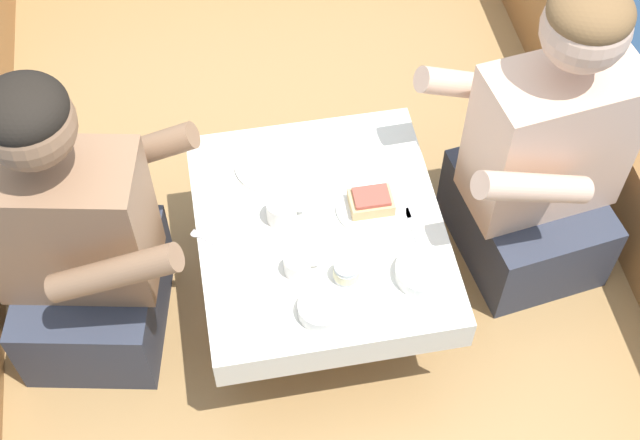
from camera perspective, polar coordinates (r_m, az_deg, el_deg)
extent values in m
plane|color=navy|center=(2.96, -0.50, -5.25)|extent=(60.00, 60.00, 0.00)
cube|color=#A87F4C|center=(2.83, -0.52, -3.75)|extent=(1.94, 2.90, 0.29)
cube|color=#936033|center=(2.83, 18.56, 2.54)|extent=(0.06, 2.90, 0.31)
cylinder|color=#B2B2B7|center=(2.50, 0.00, -2.77)|extent=(0.07, 0.07, 0.33)
cube|color=#A87F4C|center=(2.35, 0.00, -0.47)|extent=(0.62, 0.70, 0.02)
cube|color=white|center=(2.34, 0.00, -0.31)|extent=(0.65, 0.73, 0.00)
cube|color=white|center=(2.20, 1.69, -8.71)|extent=(0.65, 0.00, 0.10)
cube|color=white|center=(2.61, -1.42, 5.43)|extent=(0.65, 0.00, 0.10)
cube|color=#333847|center=(2.56, -14.15, -4.70)|extent=(0.44, 0.50, 0.26)
cube|color=#936B4C|center=(2.28, -15.86, -0.23)|extent=(0.44, 0.29, 0.42)
sphere|color=#936B4C|center=(2.01, -18.19, 5.87)|extent=(0.21, 0.21, 0.21)
ellipsoid|color=black|center=(1.97, -18.53, 6.77)|extent=(0.20, 0.20, 0.11)
cylinder|color=#936B4C|center=(2.30, -11.72, 4.24)|extent=(0.34, 0.13, 0.21)
cylinder|color=#936B4C|center=(2.09, -13.09, -3.33)|extent=(0.34, 0.13, 0.21)
cube|color=#333847|center=(2.69, 13.00, 0.11)|extent=(0.42, 0.49, 0.26)
cube|color=beige|center=(2.42, 14.54, 5.06)|extent=(0.43, 0.27, 0.45)
sphere|color=beige|center=(2.16, 16.65, 11.69)|extent=(0.21, 0.21, 0.21)
ellipsoid|color=brown|center=(2.13, 16.95, 12.62)|extent=(0.20, 0.20, 0.12)
cylinder|color=beige|center=(2.21, 13.53, 2.03)|extent=(0.34, 0.12, 0.21)
cylinder|color=beige|center=(2.41, 9.76, 8.48)|extent=(0.34, 0.12, 0.21)
cylinder|color=white|center=(2.37, 3.27, 0.82)|extent=(0.19, 0.19, 0.01)
cylinder|color=white|center=(2.46, -3.15, 3.59)|extent=(0.20, 0.20, 0.01)
cube|color=tan|center=(2.35, 3.29, 1.15)|extent=(0.11, 0.08, 0.04)
cube|color=#B74C3D|center=(2.33, 3.32, 1.51)|extent=(0.09, 0.07, 0.01)
cylinder|color=white|center=(2.18, 0.10, -5.69)|extent=(0.12, 0.12, 0.04)
cylinder|color=beige|center=(2.17, 0.10, -5.56)|extent=(0.10, 0.10, 0.02)
cylinder|color=white|center=(2.25, 6.63, -3.30)|extent=(0.14, 0.14, 0.04)
cylinder|color=beige|center=(2.24, 6.66, -3.16)|extent=(0.12, 0.12, 0.02)
cylinder|color=white|center=(2.24, -1.47, -2.90)|extent=(0.07, 0.07, 0.05)
torus|color=white|center=(2.24, -0.37, -2.70)|extent=(0.04, 0.01, 0.04)
cylinder|color=#3D2314|center=(2.22, -1.48, -2.67)|extent=(0.06, 0.06, 0.01)
cylinder|color=white|center=(2.33, -2.49, 0.60)|extent=(0.08, 0.08, 0.07)
torus|color=white|center=(2.33, -1.28, 0.83)|extent=(0.04, 0.01, 0.04)
cylinder|color=#3D2314|center=(2.31, -2.50, 0.91)|extent=(0.07, 0.07, 0.01)
cylinder|color=silver|center=(2.23, 1.70, -3.31)|extent=(0.06, 0.06, 0.05)
cylinder|color=beige|center=(2.23, 1.70, -3.31)|extent=(0.07, 0.07, 0.03)
cube|color=silver|center=(2.31, -6.49, -1.65)|extent=(0.13, 0.12, 0.00)
ellipsoid|color=silver|center=(2.34, -7.87, -0.85)|extent=(0.04, 0.02, 0.01)
cube|color=silver|center=(2.33, 6.12, -0.89)|extent=(0.02, 0.17, 0.00)
cube|color=silver|center=(2.37, 5.63, 0.46)|extent=(0.02, 0.04, 0.00)
cube|color=silver|center=(2.28, 3.17, -2.43)|extent=(0.06, 0.17, 0.00)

